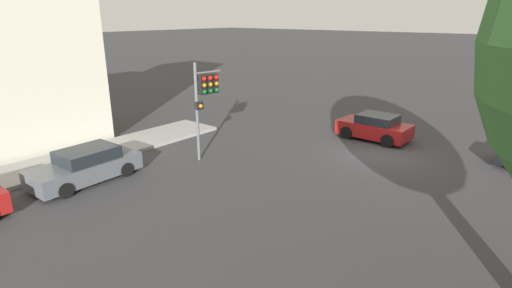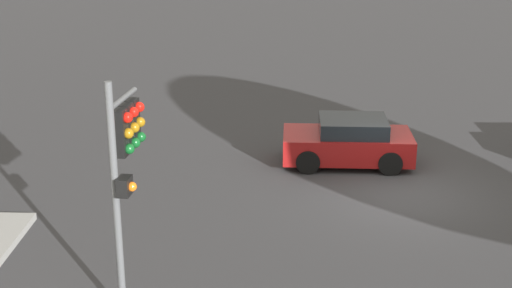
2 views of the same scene
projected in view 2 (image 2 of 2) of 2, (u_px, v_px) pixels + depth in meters
ground_plane at (399, 192)px, 19.71m from camera, size 300.00×300.00×0.00m
traffic_signal at (125, 146)px, 13.27m from camera, size 0.54×1.62×4.66m
crossing_car_1 at (348, 142)px, 21.63m from camera, size 3.91×2.08×1.44m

